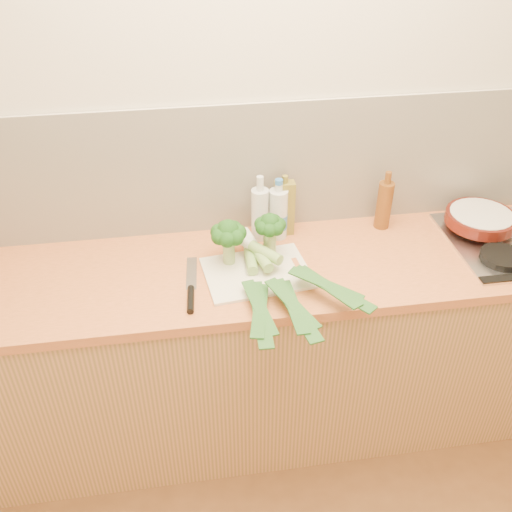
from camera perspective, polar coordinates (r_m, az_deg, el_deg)
The scene contains 14 objects.
room_shell at distance 2.31m, azimuth 0.79°, elevation 8.83°, with size 3.50×3.50×3.50m.
counter at distance 2.50m, azimuth 1.75°, elevation -9.13°, with size 3.20×0.62×0.90m.
chopping_board at distance 2.15m, azimuth 0.10°, elevation -1.68°, with size 0.39×0.29×0.01m, color white.
broccoli_left at distance 2.13m, azimuth -2.79°, elevation 2.18°, with size 0.14×0.14×0.19m.
broccoli_right at distance 2.17m, azimuth 1.41°, elevation 2.89°, with size 0.12×0.12×0.19m.
leek_front at distance 2.10m, azimuth -0.28°, elevation -1.74°, with size 0.11×0.65×0.04m.
leek_mid at distance 2.10m, azimuth 1.27°, elevation -1.23°, with size 0.19×0.68×0.04m.
leek_back at distance 2.11m, azimuth 2.51°, elevation -0.50°, with size 0.45×0.56×0.04m.
chefs_knife at distance 2.07m, azimuth -6.53°, elevation -3.66°, with size 0.06×0.34×0.02m.
skillet at distance 2.55m, azimuth 21.60°, elevation 3.54°, with size 0.42×0.29×0.05m.
oil_tin at distance 2.33m, azimuth 2.84°, elevation 4.84°, with size 0.08×0.05×0.27m.
glass_bottle at distance 2.30m, azimuth 0.39°, elevation 4.31°, with size 0.07×0.07×0.28m.
amber_bottle at distance 2.43m, azimuth 12.69°, elevation 5.07°, with size 0.06×0.06×0.26m.
water_bottle at distance 2.32m, azimuth 2.22°, elevation 4.10°, with size 0.08×0.08×0.24m.
Camera 1 is at (-0.34, -0.54, 2.21)m, focal length 40.00 mm.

